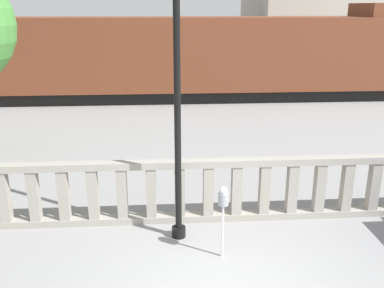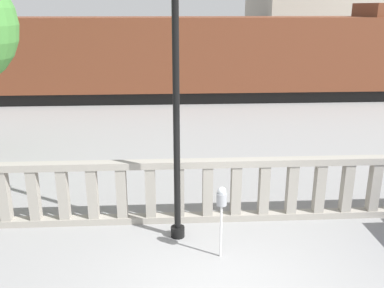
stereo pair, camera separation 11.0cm
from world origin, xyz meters
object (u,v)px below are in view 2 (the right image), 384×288
(lamppost, at_px, (176,91))
(train_near, at_px, (129,58))
(parking_meter, at_px, (222,201))
(train_far, at_px, (101,44))

(lamppost, bearing_deg, train_near, 98.41)
(parking_meter, xyz_separation_m, train_near, (-2.63, 13.54, 0.90))
(train_far, bearing_deg, parking_meter, -77.27)
(lamppost, xyz_separation_m, train_near, (-1.90, 12.81, -0.87))
(train_far, bearing_deg, lamppost, -78.62)
(train_near, distance_m, train_far, 10.78)
(lamppost, bearing_deg, train_far, 101.38)
(lamppost, distance_m, parking_meter, 2.04)
(lamppost, bearing_deg, parking_meter, -44.68)
(train_near, xyz_separation_m, train_far, (-2.78, 10.41, -0.21))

